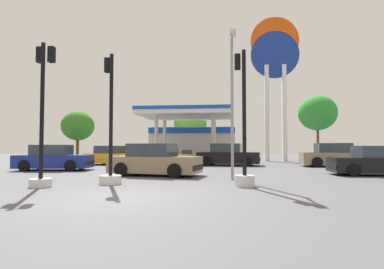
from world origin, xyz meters
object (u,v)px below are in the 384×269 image
(car_1, at_px, (165,158))
(traffic_signal_0, at_px, (42,134))
(car_4, at_px, (228,155))
(car_0, at_px, (155,161))
(traffic_signal_1, at_px, (244,148))
(tree_1, at_px, (190,123))
(car_6, at_px, (111,156))
(corner_streetlamp, at_px, (232,93))
(tree_2, at_px, (317,113))
(station_pole_sign, at_px, (275,67))
(traffic_signal_3, at_px, (110,151))
(car_2, at_px, (374,162))
(car_3, at_px, (54,159))
(car_5, at_px, (335,156))
(tree_0, at_px, (78,126))

(car_1, distance_m, traffic_signal_0, 11.39)
(car_4, xyz_separation_m, traffic_signal_0, (-6.79, -12.77, 1.11))
(car_0, distance_m, traffic_signal_1, 5.45)
(tree_1, bearing_deg, car_6, -103.87)
(car_0, xyz_separation_m, corner_streetlamp, (3.72, -1.80, 2.98))
(tree_1, bearing_deg, traffic_signal_1, -80.16)
(tree_2, bearing_deg, car_6, -142.64)
(traffic_signal_0, height_order, corner_streetlamp, corner_streetlamp)
(station_pole_sign, relative_size, traffic_signal_3, 2.86)
(car_6, bearing_deg, car_2, -23.39)
(car_2, height_order, car_3, car_3)
(station_pole_sign, bearing_deg, car_1, -136.88)
(car_0, xyz_separation_m, tree_1, (-1.00, 25.58, 3.82))
(traffic_signal_3, distance_m, tree_1, 29.15)
(car_1, relative_size, car_5, 0.87)
(car_4, xyz_separation_m, corner_streetlamp, (-0.02, -10.15, 2.94))
(station_pole_sign, height_order, traffic_signal_3, station_pole_sign)
(car_2, xyz_separation_m, traffic_signal_1, (-6.70, -4.79, 0.69))
(car_2, bearing_deg, traffic_signal_1, -144.46)
(car_1, relative_size, tree_1, 0.62)
(tree_1, distance_m, corner_streetlamp, 27.80)
(station_pole_sign, height_order, tree_1, station_pole_sign)
(car_6, relative_size, traffic_signal_3, 0.88)
(car_3, height_order, corner_streetlamp, corner_streetlamp)
(car_0, relative_size, corner_streetlamp, 0.77)
(tree_1, bearing_deg, car_1, -89.41)
(traffic_signal_0, xyz_separation_m, tree_1, (2.05, 30.00, 2.67))
(car_0, bearing_deg, car_5, 34.27)
(car_0, distance_m, car_2, 10.83)
(station_pole_sign, xyz_separation_m, car_5, (2.72, -7.75, -8.50))
(tree_0, bearing_deg, car_0, -56.32)
(car_0, bearing_deg, car_6, 123.02)
(traffic_signal_1, height_order, corner_streetlamp, corner_streetlamp)
(car_1, bearing_deg, traffic_signal_1, -64.65)
(traffic_signal_3, bearing_deg, car_2, 21.44)
(traffic_signal_0, height_order, traffic_signal_3, traffic_signal_0)
(car_6, bearing_deg, traffic_signal_1, -51.43)
(tree_1, bearing_deg, traffic_signal_0, -93.90)
(car_6, bearing_deg, car_1, -18.12)
(car_3, bearing_deg, car_4, 28.77)
(car_0, relative_size, traffic_signal_0, 0.90)
(car_4, distance_m, traffic_signal_0, 14.50)
(tree_0, bearing_deg, tree_2, -1.56)
(station_pole_sign, bearing_deg, traffic_signal_0, -120.21)
(car_5, xyz_separation_m, corner_streetlamp, (-7.48, -9.43, 2.94))
(car_4, distance_m, tree_0, 25.98)
(traffic_signal_3, relative_size, tree_1, 0.75)
(car_2, bearing_deg, car_1, 154.66)
(car_5, distance_m, tree_0, 32.45)
(car_6, bearing_deg, corner_streetlamp, -47.82)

